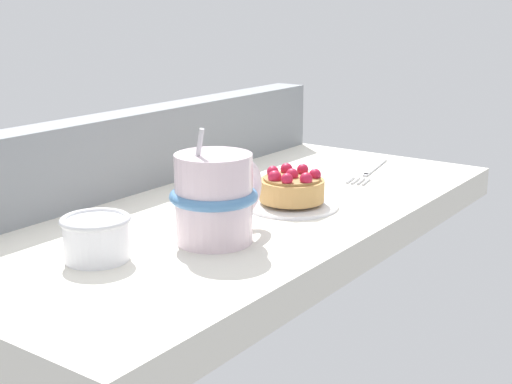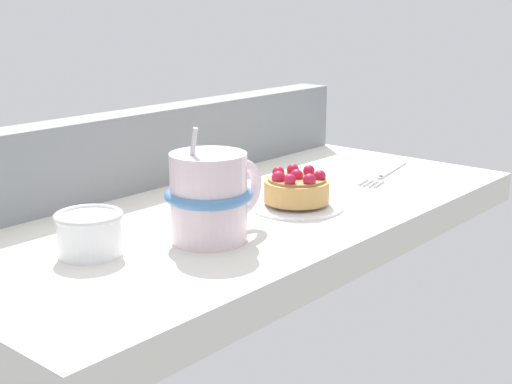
% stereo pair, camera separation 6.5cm
% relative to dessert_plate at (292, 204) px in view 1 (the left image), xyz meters
% --- Properties ---
extents(ground_plane, '(0.74, 0.36, 0.04)m').
position_rel_dessert_plate_xyz_m(ground_plane, '(-0.04, 0.06, -0.02)').
color(ground_plane, silver).
extents(window_rail_back, '(0.72, 0.05, 0.10)m').
position_rel_dessert_plate_xyz_m(window_rail_back, '(-0.04, 0.21, 0.05)').
color(window_rail_back, gray).
rests_on(window_rail_back, ground_plane).
extents(dessert_plate, '(0.11, 0.11, 0.01)m').
position_rel_dessert_plate_xyz_m(dessert_plate, '(0.00, 0.00, 0.00)').
color(dessert_plate, white).
rests_on(dessert_plate, ground_plane).
extents(raspberry_tart, '(0.08, 0.08, 0.04)m').
position_rel_dessert_plate_xyz_m(raspberry_tart, '(-0.00, 0.00, 0.02)').
color(raspberry_tart, tan).
rests_on(raspberry_tart, dessert_plate).
extents(coffee_mug, '(0.12, 0.09, 0.12)m').
position_rel_dessert_plate_xyz_m(coffee_mug, '(-0.15, -0.00, 0.04)').
color(coffee_mug, silver).
rests_on(coffee_mug, ground_plane).
extents(dessert_fork, '(0.16, 0.05, 0.01)m').
position_rel_dessert_plate_xyz_m(dessert_fork, '(0.21, 0.00, -0.00)').
color(dessert_fork, '#B7B7BC').
rests_on(dessert_fork, ground_plane).
extents(sugar_bowl, '(0.07, 0.07, 0.04)m').
position_rel_dessert_plate_xyz_m(sugar_bowl, '(-0.25, 0.05, 0.02)').
color(sugar_bowl, white).
rests_on(sugar_bowl, ground_plane).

